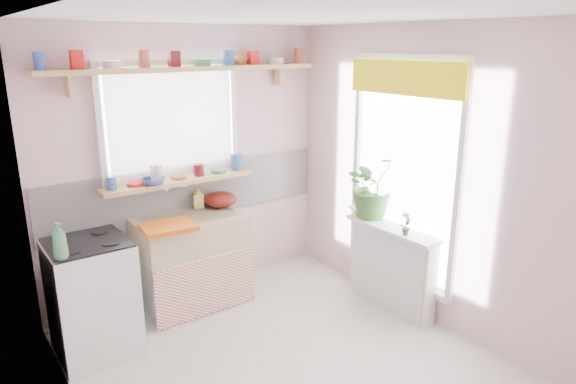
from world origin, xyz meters
TOP-DOWN VIEW (x-y plane):
  - room at (0.66, 0.86)m, footprint 3.20×3.20m
  - sink_unit at (-0.15, 1.29)m, footprint 0.95×0.65m
  - cooker at (-1.10, 1.05)m, footprint 0.58×0.58m
  - radiator_ledge at (1.30, 0.20)m, footprint 0.22×0.95m
  - windowsill at (-0.15, 1.48)m, footprint 1.40×0.22m
  - pine_shelf at (0.00, 1.47)m, footprint 2.52×0.24m
  - shelf_crockery at (-0.02, 1.47)m, footprint 2.47×0.11m
  - sill_crockery at (-0.17, 1.48)m, footprint 1.35×0.11m
  - dish_tray at (-0.43, 1.10)m, footprint 0.46×0.36m
  - colander at (0.22, 1.41)m, footprint 0.33×0.33m
  - jade_plant at (1.33, 0.52)m, footprint 0.60×0.54m
  - fruit_bowl at (1.32, 0.60)m, footprint 0.28×0.28m
  - herb_pot at (1.21, -0.00)m, footprint 0.13×0.10m
  - soap_bottle_sink at (0.04, 1.50)m, footprint 0.12×0.12m
  - sill_cup at (-0.73, 1.54)m, footprint 0.15×0.15m
  - sill_bowl at (-0.41, 1.42)m, footprint 0.24×0.24m
  - shelf_vase at (0.56, 1.53)m, footprint 0.14×0.14m
  - cooker_bottle at (-1.32, 0.83)m, footprint 0.13×0.13m
  - fruit at (1.33, 0.61)m, footprint 0.20×0.14m

SIDE VIEW (x-z plane):
  - radiator_ledge at x=1.30m, z-range 0.01..0.78m
  - sink_unit at x=-0.15m, z-range -0.13..0.99m
  - cooker at x=-1.10m, z-range 0.00..0.92m
  - fruit_bowl at x=1.32m, z-range 0.78..0.84m
  - fruit at x=1.33m, z-range 0.82..0.92m
  - dish_tray at x=-0.43m, z-range 0.85..0.89m
  - herb_pot at x=1.21m, z-range 0.78..0.99m
  - colander at x=0.22m, z-range 0.85..0.99m
  - soap_bottle_sink at x=0.04m, z-range 0.85..1.05m
  - cooker_bottle at x=-1.32m, z-range 0.92..1.17m
  - jade_plant at x=1.33m, z-range 0.77..1.37m
  - windowsill at x=-0.15m, z-range 1.12..1.16m
  - sill_bowl at x=-0.41m, z-range 1.16..1.22m
  - sill_cup at x=-0.73m, z-range 1.16..1.26m
  - sill_crockery at x=-0.17m, z-range 1.16..1.28m
  - room at x=0.66m, z-range -0.23..2.97m
  - pine_shelf at x=0.00m, z-range 2.10..2.14m
  - shelf_crockery at x=-0.02m, z-range 2.13..2.25m
  - shelf_vase at x=0.56m, z-range 2.14..2.27m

